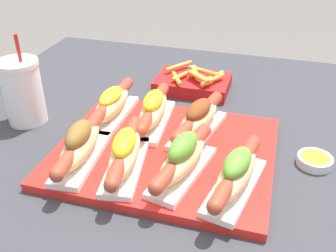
% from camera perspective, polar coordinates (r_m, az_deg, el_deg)
% --- Properties ---
extents(patio_table, '(1.16, 1.06, 0.74)m').
position_cam_1_polar(patio_table, '(1.11, 1.93, -17.65)').
color(patio_table, '#333338').
rests_on(patio_table, ground_plane).
extents(serving_tray, '(0.43, 0.36, 0.02)m').
position_cam_1_polar(serving_tray, '(0.80, -0.40, -3.73)').
color(serving_tray, red).
rests_on(serving_tray, patio_table).
extents(hot_dog_0, '(0.08, 0.22, 0.08)m').
position_cam_1_polar(hot_dog_0, '(0.76, -12.66, -2.72)').
color(hot_dog_0, white).
rests_on(hot_dog_0, serving_tray).
extents(hot_dog_1, '(0.09, 0.22, 0.07)m').
position_cam_1_polar(hot_dog_1, '(0.72, -6.27, -3.93)').
color(hot_dog_1, white).
rests_on(hot_dog_1, serving_tray).
extents(hot_dog_2, '(0.10, 0.22, 0.08)m').
position_cam_1_polar(hot_dog_2, '(0.70, 2.14, -4.72)').
color(hot_dog_2, white).
rests_on(hot_dog_2, serving_tray).
extents(hot_dog_3, '(0.09, 0.22, 0.08)m').
position_cam_1_polar(hot_dog_3, '(0.68, 9.86, -6.85)').
color(hot_dog_3, white).
rests_on(hot_dog_3, serving_tray).
extents(hot_dog_4, '(0.06, 0.22, 0.07)m').
position_cam_1_polar(hot_dog_4, '(0.89, -8.09, 3.19)').
color(hot_dog_4, white).
rests_on(hot_dog_4, serving_tray).
extents(hot_dog_5, '(0.07, 0.22, 0.07)m').
position_cam_1_polar(hot_dog_5, '(0.86, -2.17, 2.29)').
color(hot_dog_5, white).
rests_on(hot_dog_5, serving_tray).
extents(hot_dog_6, '(0.10, 0.22, 0.07)m').
position_cam_1_polar(hot_dog_6, '(0.82, 4.41, 1.00)').
color(hot_dog_6, white).
rests_on(hot_dog_6, serving_tray).
extents(sauce_bowl, '(0.07, 0.07, 0.02)m').
position_cam_1_polar(sauce_bowl, '(0.82, 20.51, -4.68)').
color(sauce_bowl, silver).
rests_on(sauce_bowl, patio_table).
extents(drink_cup, '(0.09, 0.09, 0.21)m').
position_cam_1_polar(drink_cup, '(0.94, -20.30, 4.69)').
color(drink_cup, white).
rests_on(drink_cup, patio_table).
extents(fries_basket, '(0.19, 0.15, 0.06)m').
position_cam_1_polar(fries_basket, '(1.06, 3.64, 6.26)').
color(fries_basket, '#B21919').
rests_on(fries_basket, patio_table).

